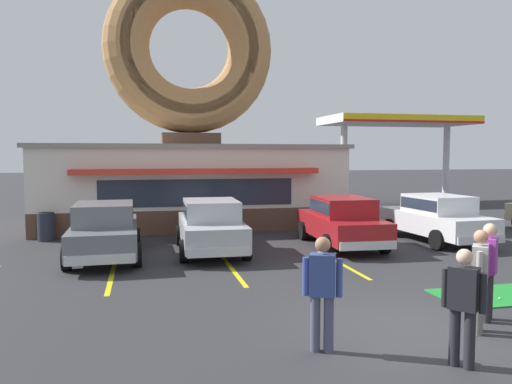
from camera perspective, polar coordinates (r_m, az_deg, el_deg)
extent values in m
plane|color=#2D2D30|center=(9.18, 17.34, -14.73)|extent=(160.00, 160.00, 0.00)
cube|color=brown|center=(21.72, -7.46, -2.37)|extent=(12.00, 6.00, 0.90)
cube|color=silver|center=(21.59, -7.50, 1.85)|extent=(12.00, 6.00, 2.30)
cube|color=gray|center=(21.57, -7.53, 5.11)|extent=(12.30, 6.30, 0.16)
cube|color=red|center=(18.30, -6.53, 2.36)|extent=(9.00, 0.60, 0.20)
cube|color=#232D3D|center=(18.63, -6.61, -0.07)|extent=(7.20, 0.03, 1.00)
cube|color=brown|center=(21.58, -7.54, 5.99)|extent=(2.40, 1.80, 0.50)
torus|color=#B27F4C|center=(22.03, -7.64, 15.92)|extent=(7.10, 1.90, 7.10)
torus|color=tan|center=(21.61, -7.54, 16.15)|extent=(6.24, 1.05, 6.24)
torus|color=brown|center=(11.32, 21.27, -10.92)|extent=(0.13, 0.13, 0.04)
sphere|color=white|center=(11.47, 26.07, -10.85)|extent=(0.04, 0.04, 0.04)
cube|color=slate|center=(14.91, -16.87, -4.77)|extent=(1.83, 4.43, 0.68)
cube|color=slate|center=(14.67, -16.95, -2.39)|extent=(1.59, 2.12, 0.60)
cube|color=#232D3D|center=(14.67, -16.96, -2.31)|extent=(1.62, 2.04, 0.36)
cube|color=silver|center=(17.15, -16.46, -4.40)|extent=(1.67, 0.13, 0.24)
cube|color=silver|center=(12.76, -17.37, -7.39)|extent=(1.67, 0.13, 0.24)
cylinder|color=black|center=(16.38, -19.68, -5.24)|extent=(0.23, 0.64, 0.64)
cylinder|color=black|center=(16.29, -13.49, -5.15)|extent=(0.23, 0.64, 0.64)
cylinder|color=black|center=(13.71, -20.84, -7.10)|extent=(0.23, 0.64, 0.64)
cylinder|color=black|center=(13.60, -13.41, -7.02)|extent=(0.23, 0.64, 0.64)
cube|color=silver|center=(18.07, 19.77, -3.27)|extent=(2.00, 4.49, 0.68)
cube|color=silver|center=(17.88, 20.10, -1.29)|extent=(1.67, 2.18, 0.60)
cube|color=#232D3D|center=(17.88, 20.10, -1.23)|extent=(1.69, 2.10, 0.36)
cube|color=silver|center=(19.94, 16.00, -3.19)|extent=(1.67, 0.19, 0.24)
cube|color=silver|center=(16.37, 24.33, -5.02)|extent=(1.67, 0.19, 0.24)
cylinder|color=black|center=(18.76, 15.11, -3.94)|extent=(0.25, 0.65, 0.64)
cylinder|color=black|center=(19.72, 19.50, -3.64)|extent=(0.25, 0.65, 0.64)
cylinder|color=black|center=(16.52, 20.02, -5.17)|extent=(0.25, 0.65, 0.64)
cylinder|color=black|center=(17.60, 24.68, -4.73)|extent=(0.25, 0.65, 0.64)
cube|color=maroon|center=(16.37, 9.68, -3.84)|extent=(1.97, 4.48, 0.68)
cube|color=maroon|center=(16.15, 9.89, -1.67)|extent=(1.66, 2.17, 0.60)
cube|color=#232D3D|center=(16.15, 9.89, -1.60)|extent=(1.68, 2.09, 0.36)
cube|color=silver|center=(18.50, 7.34, -3.63)|extent=(1.67, 0.18, 0.24)
cube|color=silver|center=(14.36, 12.70, -6.00)|extent=(1.67, 0.18, 0.24)
cylinder|color=black|center=(17.44, 5.42, -4.43)|extent=(0.25, 0.65, 0.64)
cylinder|color=black|center=(17.99, 10.84, -4.22)|extent=(0.25, 0.65, 0.64)
cylinder|color=black|center=(14.87, 8.24, -5.98)|extent=(0.25, 0.65, 0.64)
cylinder|color=black|center=(15.51, 14.46, -5.65)|extent=(0.25, 0.65, 0.64)
cube|color=#B2B5BA|center=(15.26, -5.21, -4.40)|extent=(1.91, 4.46, 0.68)
cube|color=#B2B5BA|center=(15.03, -5.17, -2.07)|extent=(1.63, 2.15, 0.60)
cube|color=#232D3D|center=(15.02, -5.17, -1.99)|extent=(1.65, 2.07, 0.36)
cube|color=silver|center=(17.49, -5.94, -4.08)|extent=(1.67, 0.16, 0.24)
cube|color=silver|center=(13.11, -4.22, -6.89)|extent=(1.67, 0.16, 0.24)
cylinder|color=black|center=(16.60, -8.72, -4.91)|extent=(0.24, 0.65, 0.64)
cylinder|color=black|center=(16.75, -2.67, -4.78)|extent=(0.24, 0.65, 0.64)
cylinder|color=black|center=(13.91, -8.27, -6.69)|extent=(0.24, 0.65, 0.64)
cylinder|color=black|center=(14.10, -1.06, -6.50)|extent=(0.24, 0.65, 0.64)
cylinder|color=#474C66|center=(7.81, 6.79, -14.68)|extent=(0.15, 0.15, 0.86)
cylinder|color=#474C66|center=(7.80, 8.30, -14.72)|extent=(0.15, 0.15, 0.86)
cube|color=#33478C|center=(7.59, 7.60, -9.38)|extent=(0.44, 0.37, 0.63)
cylinder|color=#33478C|center=(7.61, 5.69, -9.57)|extent=(0.10, 0.10, 0.58)
cylinder|color=#33478C|center=(7.59, 9.51, -9.65)|extent=(0.10, 0.10, 0.58)
sphere|color=#9E7051|center=(7.50, 7.63, -5.97)|extent=(0.23, 0.23, 0.23)
cylinder|color=slate|center=(9.36, 24.10, -11.82)|extent=(0.15, 0.15, 0.85)
cylinder|color=slate|center=(9.17, 24.06, -12.16)|extent=(0.15, 0.15, 0.85)
cube|color=gray|center=(9.09, 24.23, -7.52)|extent=(0.43, 0.45, 0.62)
cylinder|color=gray|center=(9.34, 24.27, -7.41)|extent=(0.10, 0.10, 0.57)
cylinder|color=gray|center=(8.85, 24.16, -8.04)|extent=(0.10, 0.10, 0.57)
sphere|color=#9E7051|center=(9.01, 24.31, -4.69)|extent=(0.23, 0.23, 0.23)
cylinder|color=#232328|center=(9.86, 24.89, -10.98)|extent=(0.15, 0.15, 0.86)
cylinder|color=#232328|center=(10.05, 25.04, -10.70)|extent=(0.15, 0.15, 0.86)
cube|color=#8C3393|center=(9.79, 25.10, -6.61)|extent=(0.44, 0.44, 0.63)
cylinder|color=#8C3393|center=(9.56, 24.92, -7.06)|extent=(0.10, 0.10, 0.58)
cylinder|color=#8C3393|center=(10.04, 25.27, -6.53)|extent=(0.10, 0.10, 0.58)
sphere|color=tan|center=(9.72, 25.19, -3.94)|extent=(0.23, 0.23, 0.23)
cylinder|color=#232328|center=(7.76, 23.22, -15.27)|extent=(0.15, 0.15, 0.82)
cylinder|color=#232328|center=(7.80, 21.75, -15.11)|extent=(0.15, 0.15, 0.82)
cube|color=black|center=(7.58, 22.64, -10.12)|extent=(0.43, 0.45, 0.60)
cylinder|color=black|center=(7.53, 24.50, -10.50)|extent=(0.10, 0.10, 0.55)
cylinder|color=black|center=(7.65, 20.79, -10.17)|extent=(0.10, 0.10, 0.55)
sphere|color=beige|center=(7.48, 22.74, -6.85)|extent=(0.22, 0.22, 0.22)
cylinder|color=#232833|center=(18.61, -22.86, -3.72)|extent=(0.56, 0.56, 0.95)
torus|color=black|center=(18.55, -22.90, -2.27)|extent=(0.57, 0.57, 0.05)
cylinder|color=silver|center=(30.79, 9.99, 3.20)|extent=(0.40, 0.40, 4.80)
cylinder|color=silver|center=(34.13, 20.90, 3.08)|extent=(0.40, 0.40, 4.80)
cube|color=silver|center=(32.38, 15.82, 7.84)|extent=(9.00, 4.40, 0.50)
cube|color=yellow|center=(30.45, 17.85, 8.03)|extent=(9.00, 0.04, 0.44)
cube|color=red|center=(30.42, 17.86, 7.71)|extent=(9.00, 0.04, 0.12)
cube|color=yellow|center=(12.85, -16.17, -9.19)|extent=(0.12, 3.60, 0.01)
cube|color=yellow|center=(13.02, -2.70, -8.85)|extent=(0.12, 3.60, 0.01)
cube|color=yellow|center=(13.85, 9.73, -8.10)|extent=(0.12, 3.60, 0.01)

